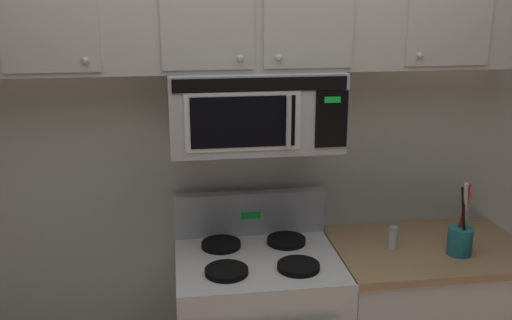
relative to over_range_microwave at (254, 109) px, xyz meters
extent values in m
cube|color=silver|center=(0.00, 0.25, -0.23)|extent=(5.20, 0.10, 2.70)
cube|color=#B7BABF|center=(0.00, 0.16, -0.57)|extent=(0.76, 0.07, 0.22)
cube|color=#19D83F|center=(0.00, 0.13, -0.57)|extent=(0.10, 0.00, 0.04)
cylinder|color=black|center=(-0.16, -0.26, -0.66)|extent=(0.19, 0.19, 0.02)
cylinder|color=black|center=(0.16, -0.26, -0.66)|extent=(0.19, 0.19, 0.02)
cylinder|color=black|center=(-0.16, 0.02, -0.66)|extent=(0.19, 0.19, 0.02)
cylinder|color=black|center=(0.16, 0.02, -0.66)|extent=(0.19, 0.19, 0.02)
cube|color=#B7BABF|center=(0.00, 0.00, 0.00)|extent=(0.76, 0.39, 0.35)
cube|color=black|center=(0.00, -0.19, 0.14)|extent=(0.73, 0.01, 0.06)
cube|color=white|center=(-0.07, -0.19, -0.02)|extent=(0.49, 0.01, 0.25)
cube|color=black|center=(-0.07, -0.20, -0.02)|extent=(0.44, 0.01, 0.22)
cube|color=black|center=(0.31, -0.19, -0.02)|extent=(0.14, 0.01, 0.25)
cube|color=#19D83F|center=(0.31, -0.20, 0.07)|extent=(0.07, 0.00, 0.03)
cylinder|color=#B7BABF|center=(0.11, -0.22, -0.02)|extent=(0.02, 0.02, 0.23)
cube|color=#BCB7AD|center=(0.00, 0.03, 0.45)|extent=(2.50, 0.33, 0.55)
cube|color=#BCB7AD|center=(-0.83, -0.14, 0.45)|extent=(0.38, 0.01, 0.51)
sphere|color=#B7BABF|center=(-0.70, -0.15, 0.24)|extent=(0.03, 0.03, 0.03)
cube|color=#BCB7AD|center=(-0.21, -0.14, 0.45)|extent=(0.38, 0.01, 0.51)
sphere|color=#B7BABF|center=(-0.08, -0.15, 0.24)|extent=(0.03, 0.03, 0.03)
cube|color=#BCB7AD|center=(0.21, -0.14, 0.45)|extent=(0.38, 0.01, 0.51)
sphere|color=#B7BABF|center=(0.08, -0.15, 0.24)|extent=(0.03, 0.03, 0.03)
cube|color=#BCB7AD|center=(0.83, -0.14, 0.45)|extent=(0.38, 0.01, 0.51)
sphere|color=#B7BABF|center=(0.70, -0.15, 0.24)|extent=(0.03, 0.03, 0.03)
cube|color=tan|center=(0.84, -0.11, -0.69)|extent=(0.93, 0.65, 0.03)
cylinder|color=teal|center=(0.94, -0.22, -0.61)|extent=(0.11, 0.11, 0.13)
cylinder|color=black|center=(0.93, -0.23, -0.47)|extent=(0.03, 0.06, 0.26)
cylinder|color=silver|center=(0.95, -0.22, -0.46)|extent=(0.06, 0.06, 0.29)
cylinder|color=red|center=(0.94, -0.22, -0.47)|extent=(0.04, 0.04, 0.28)
cylinder|color=olive|center=(0.96, -0.20, -0.49)|extent=(0.03, 0.05, 0.24)
cylinder|color=white|center=(0.65, -0.11, -0.63)|extent=(0.04, 0.04, 0.09)
cylinder|color=#B7BABF|center=(0.65, -0.11, -0.57)|extent=(0.04, 0.04, 0.02)
camera|label=1|loc=(-0.36, -2.52, 0.50)|focal=40.24mm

